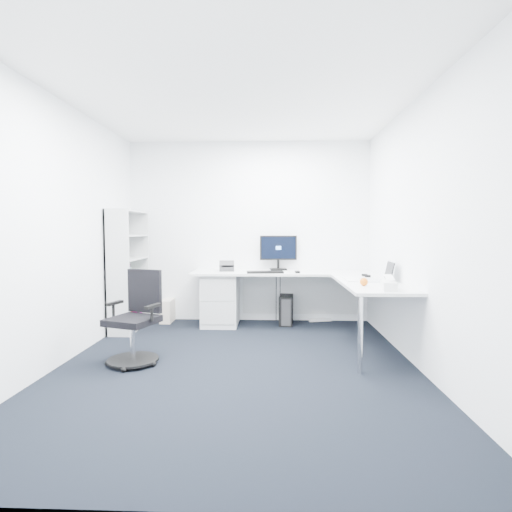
{
  "coord_description": "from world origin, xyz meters",
  "views": [
    {
      "loc": [
        0.34,
        -3.94,
        1.37
      ],
      "look_at": [
        0.15,
        1.05,
        1.05
      ],
      "focal_mm": 28.0,
      "sensor_mm": 36.0,
      "label": 1
    }
  ],
  "objects_px": {
    "bookshelf": "(128,270)",
    "laptop": "(372,270)",
    "monitor": "(278,252)",
    "l_desk": "(287,303)",
    "task_chair": "(132,318)"
  },
  "relations": [
    {
      "from": "bookshelf",
      "to": "laptop",
      "type": "xyz_separation_m",
      "value": [
        3.13,
        -0.73,
        0.08
      ]
    },
    {
      "from": "bookshelf",
      "to": "monitor",
      "type": "distance_m",
      "value": 2.15
    },
    {
      "from": "l_desk",
      "to": "laptop",
      "type": "xyz_separation_m",
      "value": [
        0.96,
        -0.68,
        0.51
      ]
    },
    {
      "from": "l_desk",
      "to": "bookshelf",
      "type": "height_order",
      "value": "bookshelf"
    },
    {
      "from": "bookshelf",
      "to": "l_desk",
      "type": "bearing_deg",
      "value": -1.32
    },
    {
      "from": "l_desk",
      "to": "monitor",
      "type": "bearing_deg",
      "value": 99.88
    },
    {
      "from": "l_desk",
      "to": "monitor",
      "type": "relative_size",
      "value": 4.87
    },
    {
      "from": "bookshelf",
      "to": "task_chair",
      "type": "bearing_deg",
      "value": -68.84
    },
    {
      "from": "bookshelf",
      "to": "laptop",
      "type": "distance_m",
      "value": 3.22
    },
    {
      "from": "bookshelf",
      "to": "task_chair",
      "type": "relative_size",
      "value": 1.72
    },
    {
      "from": "l_desk",
      "to": "task_chair",
      "type": "distance_m",
      "value": 2.13
    },
    {
      "from": "monitor",
      "to": "laptop",
      "type": "relative_size",
      "value": 1.59
    },
    {
      "from": "laptop",
      "to": "l_desk",
      "type": "bearing_deg",
      "value": 147.16
    },
    {
      "from": "l_desk",
      "to": "task_chair",
      "type": "height_order",
      "value": "task_chair"
    },
    {
      "from": "bookshelf",
      "to": "task_chair",
      "type": "distance_m",
      "value": 1.56
    }
  ]
}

